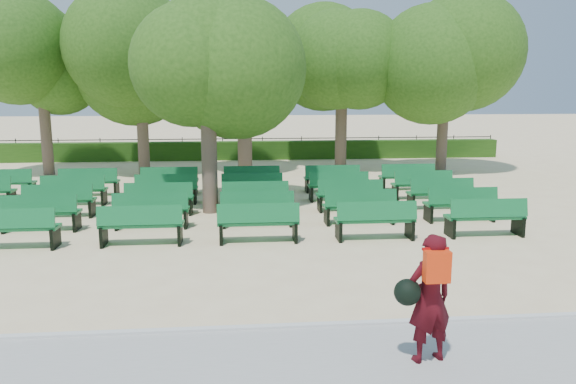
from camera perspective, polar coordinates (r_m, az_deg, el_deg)
The scene contains 9 objects.
ground at distance 14.39m, azimuth -3.80°, elevation -3.64°, with size 120.00×120.00×0.00m, color beige.
paving at distance 7.42m, azimuth -2.11°, elevation -17.48°, with size 30.00×2.20×0.06m, color #AAAAA6.
curb at distance 8.45m, azimuth -2.57°, elevation -13.71°, with size 30.00×0.12×0.10m, color silver.
hedge at distance 28.12m, azimuth -4.62°, elevation 4.23°, with size 26.00×0.70×0.90m, color #254D14.
fence at distance 28.56m, azimuth -4.61°, elevation 3.42°, with size 26.00×0.10×1.02m, color black, non-canonical shape.
tree_line at distance 24.20m, azimuth -4.47°, elevation 2.14°, with size 21.80×6.80×7.04m, color #305D19, non-canonical shape.
bench_array at distance 16.10m, azimuth -8.17°, elevation -1.85°, with size 1.90×0.68×1.18m.
tree_among at distance 15.92m, azimuth -8.25°, elevation 12.95°, with size 4.36×4.36×6.20m.
person at distance 7.40m, azimuth 14.06°, elevation -10.26°, with size 0.83×0.54×1.68m.
Camera 1 is at (-0.35, -13.95, 3.51)m, focal length 35.00 mm.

